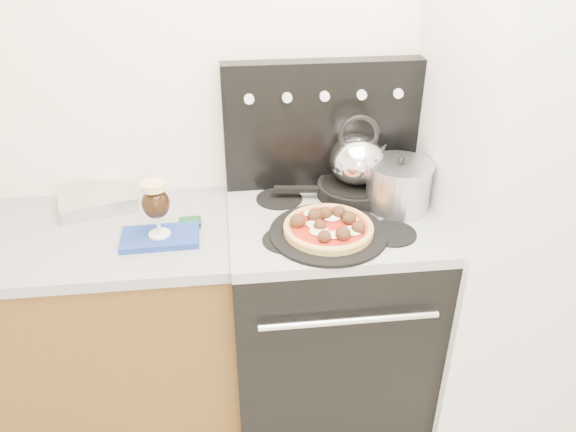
{
  "coord_description": "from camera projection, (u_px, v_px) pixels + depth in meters",
  "views": [
    {
      "loc": [
        -0.29,
        -0.58,
        1.95
      ],
      "look_at": [
        -0.1,
        1.05,
        1.0
      ],
      "focal_mm": 35.0,
      "sensor_mm": 36.0,
      "label": 1
    }
  ],
  "objects": [
    {
      "name": "room_shell",
      "position": [
        380.0,
        293.0,
        1.14
      ],
      "size": [
        3.52,
        3.01,
        2.52
      ],
      "color": "beige",
      "rests_on": "ground"
    },
    {
      "name": "stove_body",
      "position": [
        327.0,
        317.0,
        2.31
      ],
      "size": [
        0.76,
        0.65,
        0.88
      ],
      "primitive_type": "cube",
      "color": "black",
      "rests_on": "ground"
    },
    {
      "name": "foil_sheet",
      "position": [
        98.0,
        200.0,
        2.15
      ],
      "size": [
        0.32,
        0.27,
        0.06
      ],
      "primitive_type": "cube",
      "rotation": [
        0.0,
        0.0,
        0.27
      ],
      "color": "white",
      "rests_on": "countertop"
    },
    {
      "name": "backguard",
      "position": [
        321.0,
        125.0,
        2.18
      ],
      "size": [
        0.76,
        0.08,
        0.5
      ],
      "primitive_type": "cube",
      "color": "black",
      "rests_on": "cooktop"
    },
    {
      "name": "beer_glass",
      "position": [
        156.0,
        209.0,
        1.9
      ],
      "size": [
        0.11,
        0.11,
        0.21
      ],
      "primitive_type": null,
      "rotation": [
        0.0,
        0.0,
        0.12
      ],
      "color": "black",
      "rests_on": "oven_mitt"
    },
    {
      "name": "pizza",
      "position": [
        328.0,
        226.0,
        1.93
      ],
      "size": [
        0.35,
        0.35,
        0.04
      ],
      "primitive_type": null,
      "rotation": [
        0.0,
        0.0,
        -0.15
      ],
      "color": "#E9B066",
      "rests_on": "pizza_pan"
    },
    {
      "name": "tea_kettle",
      "position": [
        357.0,
        156.0,
        2.12
      ],
      "size": [
        0.24,
        0.24,
        0.23
      ],
      "primitive_type": null,
      "rotation": [
        0.0,
        0.0,
        0.17
      ],
      "color": "silver",
      "rests_on": "skillet"
    },
    {
      "name": "countertop",
      "position": [
        25.0,
        240.0,
        2.0
      ],
      "size": [
        1.48,
        0.63,
        0.04
      ],
      "primitive_type": "cube",
      "color": "#9A9AA0",
      "rests_on": "base_cabinet"
    },
    {
      "name": "fridge",
      "position": [
        517.0,
        201.0,
        2.1
      ],
      "size": [
        0.64,
        0.68,
        1.9
      ],
      "primitive_type": "cube",
      "color": "silver",
      "rests_on": "ground"
    },
    {
      "name": "pizza_pan",
      "position": [
        328.0,
        233.0,
        1.95
      ],
      "size": [
        0.5,
        0.5,
        0.01
      ],
      "primitive_type": "cylinder",
      "rotation": [
        0.0,
        0.0,
        -0.24
      ],
      "color": "black",
      "rests_on": "cooktop"
    },
    {
      "name": "base_cabinet",
      "position": [
        52.0,
        336.0,
        2.22
      ],
      "size": [
        1.45,
        0.6,
        0.86
      ],
      "primitive_type": "cube",
      "color": "brown",
      "rests_on": "ground"
    },
    {
      "name": "stock_pot",
      "position": [
        398.0,
        187.0,
        2.08
      ],
      "size": [
        0.25,
        0.25,
        0.17
      ],
      "primitive_type": "cylinder",
      "rotation": [
        0.0,
        0.0,
        0.05
      ],
      "color": "silver",
      "rests_on": "cooktop"
    },
    {
      "name": "oven_mitt",
      "position": [
        160.0,
        237.0,
        1.95
      ],
      "size": [
        0.27,
        0.16,
        0.02
      ],
      "primitive_type": "cube",
      "rotation": [
        0.0,
        0.0,
        0.03
      ],
      "color": "navy",
      "rests_on": "countertop"
    },
    {
      "name": "skillet",
      "position": [
        355.0,
        189.0,
        2.19
      ],
      "size": [
        0.33,
        0.33,
        0.05
      ],
      "primitive_type": "cylinder",
      "rotation": [
        0.0,
        0.0,
        -0.12
      ],
      "color": "black",
      "rests_on": "cooktop"
    },
    {
      "name": "cooktop",
      "position": [
        332.0,
        220.0,
        2.08
      ],
      "size": [
        0.76,
        0.65,
        0.04
      ],
      "primitive_type": "cube",
      "color": "#ADADB2",
      "rests_on": "stove_body"
    }
  ]
}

